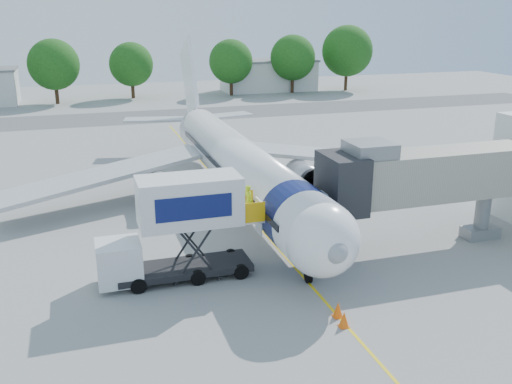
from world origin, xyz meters
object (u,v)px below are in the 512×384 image
object	(u,v)px
jet_bridge	(422,176)
ground_tug	(476,354)
aircraft	(237,163)
catering_hiloader	(177,229)

from	to	relation	value
jet_bridge	ground_tug	world-z (taller)	jet_bridge
aircraft	catering_hiloader	size ratio (longest dim) A/B	4.44
jet_bridge	ground_tug	xyz separation A→B (m)	(-4.61, -11.39, -3.69)
catering_hiloader	ground_tug	distance (m)	15.08
jet_bridge	catering_hiloader	distance (m)	14.35
aircraft	catering_hiloader	bearing A→B (deg)	-119.41
aircraft	ground_tug	world-z (taller)	aircraft
catering_hiloader	ground_tug	bearing A→B (deg)	-49.71
catering_hiloader	aircraft	bearing A→B (deg)	60.59
ground_tug	catering_hiloader	bearing A→B (deg)	116.50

